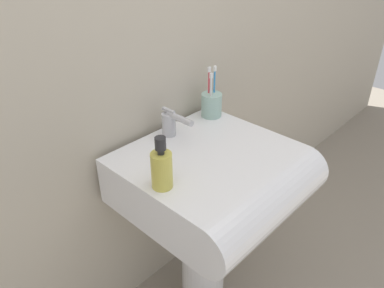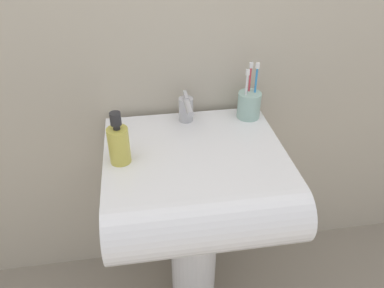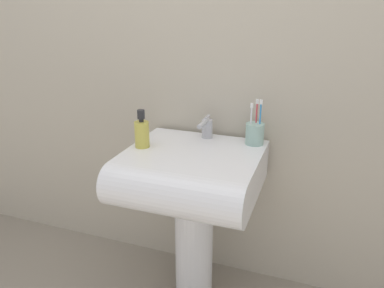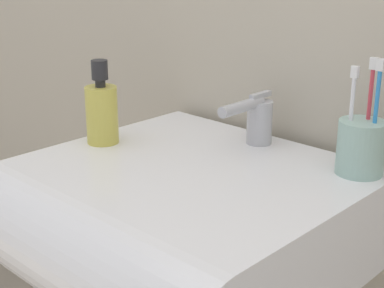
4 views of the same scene
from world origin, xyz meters
name	(u,v)px [view 4 (image 4 of 4)]	position (x,y,z in m)	size (l,w,h in m)	color
sink_basin	(172,222)	(0.00, -0.06, 0.67)	(0.57, 0.56, 0.17)	white
faucet	(256,119)	(0.00, 0.17, 0.81)	(0.05, 0.14, 0.10)	#B7B7BC
toothbrush_cup	(361,146)	(0.22, 0.17, 0.81)	(0.08, 0.08, 0.20)	#99BFB2
soap_bottle	(102,111)	(-0.23, -0.03, 0.83)	(0.06, 0.06, 0.17)	gold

